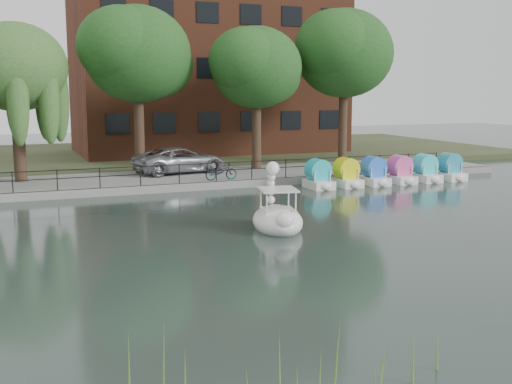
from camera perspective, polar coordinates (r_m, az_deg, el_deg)
ground_plane at (r=20.92m, az=2.85°, el=-5.23°), size 120.00×120.00×0.00m
promenade at (r=35.77m, az=-7.98°, el=1.07°), size 40.00×6.00×0.40m
kerb at (r=32.95m, az=-6.73°, el=0.40°), size 40.00×0.25×0.40m
land_strip at (r=49.38m, az=-11.96°, el=3.16°), size 60.00×22.00×0.36m
railing at (r=33.01m, az=-6.85°, el=2.07°), size 32.00×0.05×1.00m
apartment_building at (r=50.95m, az=-4.31°, el=13.86°), size 20.00×10.07×18.00m
willow_mid at (r=35.40m, az=-20.67°, el=10.31°), size 5.32×5.32×8.15m
broadleaf_center at (r=37.19m, az=-10.52°, el=11.91°), size 6.00×6.00×9.25m
broadleaf_right at (r=38.73m, az=0.05°, el=10.95°), size 5.40×5.40×8.32m
broadleaf_far at (r=42.51m, az=7.86°, el=12.07°), size 6.30×6.30×9.71m
minivan at (r=37.05m, az=-6.75°, el=3.01°), size 3.92×6.54×1.70m
bicycle at (r=34.04m, az=-3.13°, el=1.92°), size 0.62×1.73×1.00m
swan_boat at (r=23.90m, az=1.90°, el=-2.08°), size 2.39×3.21×2.45m
pedal_boat_row at (r=36.02m, az=11.58°, el=1.68°), size 9.65×1.70×1.40m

